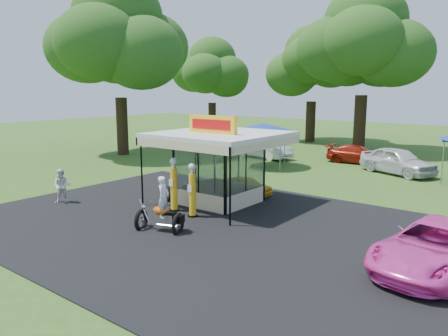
{
  "coord_description": "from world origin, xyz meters",
  "views": [
    {
      "loc": [
        10.53,
        -10.76,
        5.37
      ],
      "look_at": [
        -0.96,
        4.0,
        1.96
      ],
      "focal_mm": 35.0,
      "sensor_mm": 36.0,
      "label": 1
    }
  ],
  "objects": [
    {
      "name": "oak_far_a",
      "position": [
        -20.72,
        27.22,
        6.81
      ],
      "size": [
        9.03,
        9.03,
        10.71
      ],
      "color": "black",
      "rests_on": "ground"
    },
    {
      "name": "oak_far_b",
      "position": [
        -9.93,
        29.93,
        7.23
      ],
      "size": [
        9.5,
        9.5,
        11.33
      ],
      "color": "black",
      "rests_on": "ground"
    },
    {
      "name": "gas_pump_right",
      "position": [
        -1.46,
        2.49,
        1.12
      ],
      "size": [
        0.43,
        0.43,
        2.33
      ],
      "color": "black",
      "rests_on": "ground"
    },
    {
      "name": "asphalt_apron",
      "position": [
        0.0,
        2.0,
        0.02
      ],
      "size": [
        20.0,
        14.0,
        0.04
      ],
      "primitive_type": "cube",
      "color": "black",
      "rests_on": "ground"
    },
    {
      "name": "oak_far_c",
      "position": [
        -3.47,
        26.46,
        8.66
      ],
      "size": [
        11.58,
        11.58,
        13.65
      ],
      "color": "black",
      "rests_on": "ground"
    },
    {
      "name": "kiosk_car",
      "position": [
        -2.0,
        7.2,
        0.48
      ],
      "size": [
        2.82,
        1.13,
        0.96
      ],
      "primitive_type": "imported",
      "rotation": [
        0.0,
        0.0,
        1.57
      ],
      "color": "yellow",
      "rests_on": "ground"
    },
    {
      "name": "oak_near",
      "position": [
        -18.09,
        12.39,
        8.63
      ],
      "size": [
        11.96,
        11.96,
        13.78
      ],
      "color": "black",
      "rests_on": "ground"
    },
    {
      "name": "bg_car_c",
      "position": [
        2.45,
        17.6,
        0.85
      ],
      "size": [
        5.38,
        3.85,
        1.7
      ],
      "primitive_type": "imported",
      "rotation": [
        0.0,
        0.0,
        1.16
      ],
      "color": "silver",
      "rests_on": "ground"
    },
    {
      "name": "spectator_west",
      "position": [
        -7.86,
        0.41,
        0.83
      ],
      "size": [
        1.01,
        1.02,
        1.66
      ],
      "primitive_type": "imported",
      "rotation": [
        0.0,
        0.0,
        0.81
      ],
      "color": "white",
      "rests_on": "ground"
    },
    {
      "name": "pink_sedan",
      "position": [
        7.95,
        2.83,
        0.74
      ],
      "size": [
        3.24,
        5.63,
        1.48
      ],
      "primitive_type": "imported",
      "rotation": [
        0.0,
        0.0,
        -0.15
      ],
      "color": "#F542B6",
      "rests_on": "ground"
    },
    {
      "name": "gas_station_kiosk",
      "position": [
        -2.0,
        4.99,
        1.78
      ],
      "size": [
        5.4,
        5.4,
        4.18
      ],
      "color": "white",
      "rests_on": "ground"
    },
    {
      "name": "gas_pump_left",
      "position": [
        -2.71,
        2.66,
        1.16
      ],
      "size": [
        0.45,
        0.45,
        2.41
      ],
      "color": "black",
      "rests_on": "ground"
    },
    {
      "name": "spare_tires",
      "position": [
        -4.24,
        3.73,
        0.36
      ],
      "size": [
        0.86,
        0.52,
        0.74
      ],
      "rotation": [
        0.0,
        0.0,
        -0.07
      ],
      "color": "black",
      "rests_on": "ground"
    },
    {
      "name": "bg_car_a",
      "position": [
        -7.89,
        17.87,
        0.81
      ],
      "size": [
        5.1,
        2.42,
        1.61
      ],
      "primitive_type": "imported",
      "rotation": [
        0.0,
        0.0,
        1.42
      ],
      "color": "white",
      "rests_on": "ground"
    },
    {
      "name": "tent_west",
      "position": [
        -5.79,
        14.53,
        2.74
      ],
      "size": [
        4.33,
        4.33,
        3.03
      ],
      "rotation": [
        0.0,
        0.0,
        0.42
      ],
      "color": "gray",
      "rests_on": "ground"
    },
    {
      "name": "ground",
      "position": [
        0.0,
        0.0,
        0.0
      ],
      "size": [
        120.0,
        120.0,
        0.0
      ],
      "primitive_type": "plane",
      "color": "#34551A",
      "rests_on": "ground"
    },
    {
      "name": "motorcycle",
      "position": [
        -1.1,
        0.37,
        0.87
      ],
      "size": [
        1.97,
        1.37,
        2.24
      ],
      "rotation": [
        0.0,
        0.0,
        0.31
      ],
      "color": "black",
      "rests_on": "ground"
    },
    {
      "name": "bg_car_b",
      "position": [
        -1.1,
        20.03,
        0.65
      ],
      "size": [
        4.55,
        2.08,
        1.29
      ],
      "primitive_type": "imported",
      "rotation": [
        0.0,
        0.0,
        1.63
      ],
      "color": "#9B1B0B",
      "rests_on": "ground"
    }
  ]
}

